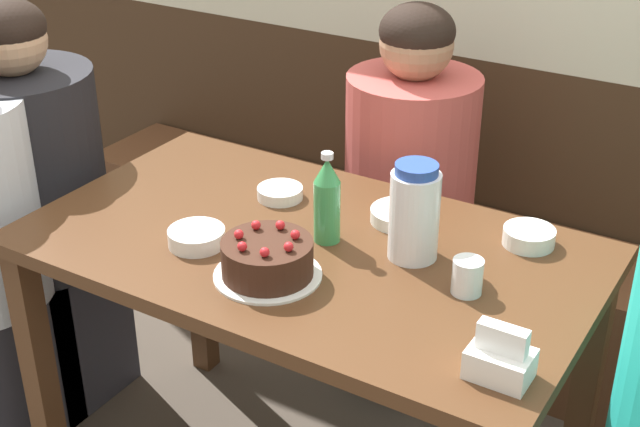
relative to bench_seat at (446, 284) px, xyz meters
The scene contains 13 objects.
bench_seat is the anchor object (origin of this frame).
dining_table 0.94m from the bench_seat, 90.00° to the right, with size 1.26×0.73×0.77m.
birthday_cake 1.16m from the bench_seat, 89.66° to the right, with size 0.23×0.23×0.10m.
water_pitcher 1.03m from the bench_seat, 73.65° to the right, with size 0.11×0.11×0.22m.
soju_bottle 1.03m from the bench_seat, 87.76° to the right, with size 0.06×0.06×0.21m.
napkin_holder 1.33m from the bench_seat, 63.18° to the right, with size 0.11×0.08×0.11m.
bowl_soup_white 0.92m from the bench_seat, 54.34° to the right, with size 0.11×0.11×0.04m.
bowl_rice_small 1.14m from the bench_seat, 101.79° to the right, with size 0.13×0.13×0.04m.
bowl_side_dish 0.90m from the bench_seat, 104.23° to the right, with size 0.11×0.11×0.03m.
bowl_sauce_shallow 0.86m from the bench_seat, 78.29° to the right, with size 0.14×0.14×0.03m.
glass_water_tall 1.09m from the bench_seat, 65.56° to the right, with size 0.06×0.06×0.07m.
person_teal_shirt 1.27m from the bench_seat, 137.39° to the right, with size 0.39×0.39×1.19m.
person_pale_blue_shirt 0.42m from the bench_seat, 103.77° to the right, with size 0.37×0.37×1.16m.
Camera 1 is at (0.92, -1.45, 1.73)m, focal length 50.00 mm.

